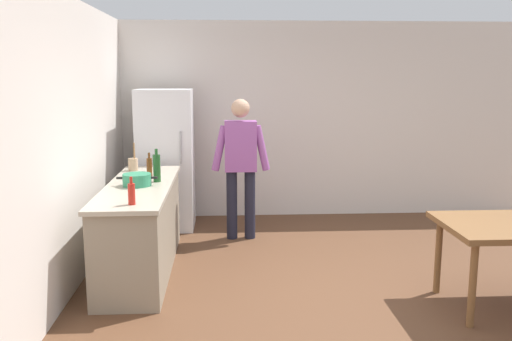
{
  "coord_description": "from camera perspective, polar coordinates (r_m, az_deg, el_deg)",
  "views": [
    {
      "loc": [
        -1.14,
        -4.62,
        1.99
      ],
      "look_at": [
        -0.8,
        1.2,
        0.96
      ],
      "focal_mm": 38.34,
      "sensor_mm": 36.0,
      "label": 1
    }
  ],
  "objects": [
    {
      "name": "utensil_jar",
      "position": [
        6.39,
        -12.7,
        0.69
      ],
      "size": [
        0.11,
        0.11,
        0.32
      ],
      "color": "tan",
      "rests_on": "kitchen_counter"
    },
    {
      "name": "kitchen_counter",
      "position": [
        5.7,
        -11.92,
        -5.83
      ],
      "size": [
        0.64,
        2.2,
        0.9
      ],
      "color": "gray",
      "rests_on": "ground_plane"
    },
    {
      "name": "bottle_wine_green",
      "position": [
        5.67,
        -10.32,
        0.29
      ],
      "size": [
        0.08,
        0.08,
        0.34
      ],
      "color": "#1E5123",
      "rests_on": "kitchen_counter"
    },
    {
      "name": "refrigerator",
      "position": [
        7.14,
        -9.38,
        1.14
      ],
      "size": [
        0.7,
        0.67,
        1.8
      ],
      "color": "white",
      "rests_on": "ground_plane"
    },
    {
      "name": "wall_left",
      "position": [
        5.08,
        -20.0,
        2.19
      ],
      "size": [
        0.12,
        5.6,
        2.7
      ],
      "primitive_type": "cube",
      "color": "silver",
      "rests_on": "ground_plane"
    },
    {
      "name": "person",
      "position": [
        6.55,
        -1.61,
        1.16
      ],
      "size": [
        0.7,
        0.22,
        1.7
      ],
      "color": "#1E1E2D",
      "rests_on": "ground_plane"
    },
    {
      "name": "ground_plane",
      "position": [
        5.16,
        9.98,
        -12.8
      ],
      "size": [
        14.0,
        14.0,
        0.0
      ],
      "primitive_type": "plane",
      "color": "brown"
    },
    {
      "name": "bottle_beer_brown",
      "position": [
        5.98,
        -11.06,
        0.38
      ],
      "size": [
        0.06,
        0.06,
        0.26
      ],
      "color": "#5B3314",
      "rests_on": "kitchen_counter"
    },
    {
      "name": "cooking_pot",
      "position": [
        5.51,
        -12.31,
        -0.95
      ],
      "size": [
        0.4,
        0.28,
        0.12
      ],
      "color": "#2D845B",
      "rests_on": "kitchen_counter"
    },
    {
      "name": "wall_back",
      "position": [
        7.73,
        5.19,
        5.26
      ],
      "size": [
        6.4,
        0.12,
        2.7
      ],
      "primitive_type": "cube",
      "color": "silver",
      "rests_on": "ground_plane"
    },
    {
      "name": "bottle_sauce_red",
      "position": [
        4.73,
        -12.86,
        -2.35
      ],
      "size": [
        0.06,
        0.06,
        0.24
      ],
      "color": "#B22319",
      "rests_on": "kitchen_counter"
    }
  ]
}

